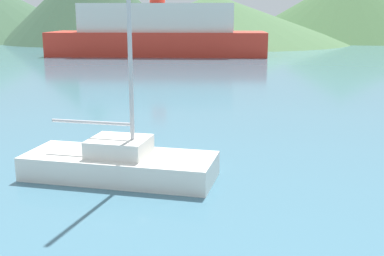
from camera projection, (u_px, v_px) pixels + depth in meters
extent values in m
cube|color=white|center=(120.00, 166.00, 13.77)|extent=(5.68, 2.85, 0.68)
cube|color=white|center=(119.00, 146.00, 13.63)|extent=(1.83, 1.65, 0.48)
cylinder|color=#BCBCC1|center=(129.00, 11.00, 12.68)|extent=(0.12, 0.12, 7.93)
cylinder|color=#BCBCC1|center=(92.00, 122.00, 13.66)|extent=(2.43, 0.48, 0.10)
cube|color=red|center=(158.00, 43.00, 54.70)|extent=(24.33, 7.43, 2.64)
cube|color=silver|center=(158.00, 18.00, 54.04)|extent=(17.06, 6.23, 3.09)
cone|color=#476B42|center=(214.00, 19.00, 79.49)|extent=(43.94, 43.94, 7.72)
cone|color=#3D6038|center=(347.00, 7.00, 89.81)|extent=(40.89, 40.89, 11.75)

